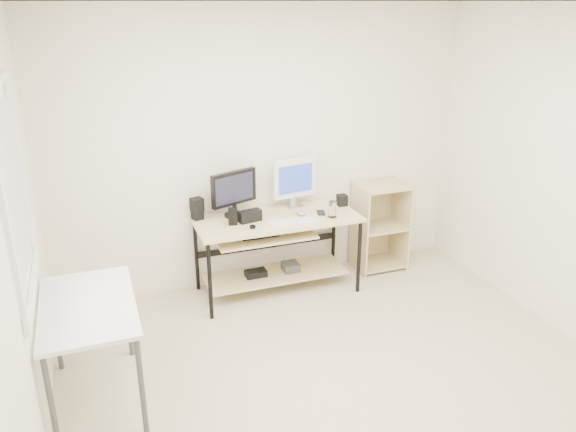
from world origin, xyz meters
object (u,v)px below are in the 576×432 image
Objects in this scene: desk at (274,239)px; side_table at (89,315)px; white_imac at (295,179)px; audio_controller at (233,216)px; shelf_unit at (378,225)px; black_monitor at (234,191)px.

side_table is (-1.65, -1.06, 0.13)m from desk.
white_imac is 3.01× the size of audio_controller.
audio_controller reaches higher than desk.
white_imac is at bearing 34.47° from audio_controller.
black_monitor reaches higher than shelf_unit.
desk is 0.59m from white_imac.
white_imac reaches higher than black_monitor.
black_monitor is 0.61m from white_imac.
black_monitor reaches higher than audio_controller.
audio_controller is (-0.67, -0.25, -0.19)m from white_imac.
side_table is 3.09m from shelf_unit.
shelf_unit is 1.90× the size of white_imac.
side_table is at bearing -156.67° from shelf_unit.
desk is 0.58m from black_monitor.
shelf_unit is (2.83, 1.22, -0.22)m from side_table.
black_monitor is (1.33, 1.22, 0.32)m from side_table.
black_monitor is (-1.50, 0.00, 0.54)m from shelf_unit.
audio_controller is at bearing -168.26° from white_imac.
shelf_unit is at bearing 23.33° from side_table.
shelf_unit is at bearing 21.75° from audio_controller.
desk is at bearing -151.65° from white_imac.
side_table is at bearing -126.42° from audio_controller.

